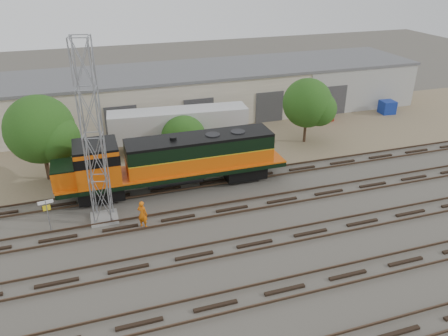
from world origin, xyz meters
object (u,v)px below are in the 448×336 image
object	(u,v)px
worker	(143,214)
semi_trailer	(182,124)
locomotive	(170,161)
signal_tower	(93,139)

from	to	relation	value
worker	semi_trailer	size ratio (longest dim) A/B	0.15
locomotive	worker	xyz separation A→B (m)	(-2.96, -4.69, -1.45)
worker	semi_trailer	xyz separation A→B (m)	(5.63, 12.20, 1.49)
signal_tower	worker	world-z (taller)	signal_tower
locomotive	signal_tower	size ratio (longest dim) A/B	1.42
worker	semi_trailer	distance (m)	13.52
signal_tower	worker	size ratio (longest dim) A/B	6.30
worker	locomotive	bearing A→B (deg)	-83.86
signal_tower	semi_trailer	world-z (taller)	signal_tower
semi_trailer	locomotive	bearing A→B (deg)	-104.67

